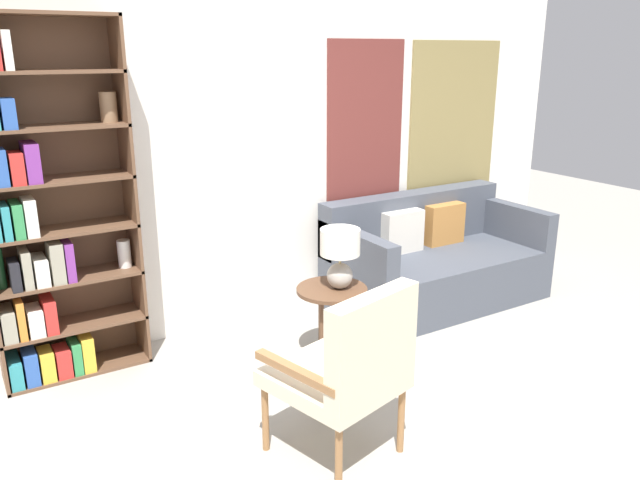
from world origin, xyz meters
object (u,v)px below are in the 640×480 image
bookshelf (43,221)px  side_table (332,297)px  table_lamp (340,252)px  couch (432,262)px  armchair (351,363)px

bookshelf → side_table: bookshelf is taller
table_lamp → couch: bearing=21.3°
armchair → side_table: armchair is taller
table_lamp → armchair: bearing=-120.5°
couch → table_lamp: 1.39m
bookshelf → table_lamp: bookshelf is taller
bookshelf → side_table: 1.82m
table_lamp → bookshelf: bearing=155.1°
bookshelf → couch: bearing=-5.5°
side_table → couch: bearing=19.7°
armchair → table_lamp: armchair is taller
bookshelf → table_lamp: (1.62, -0.75, -0.26)m
couch → table_lamp: table_lamp is taller
armchair → couch: size_ratio=0.54×
couch → side_table: (-1.27, -0.45, 0.12)m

